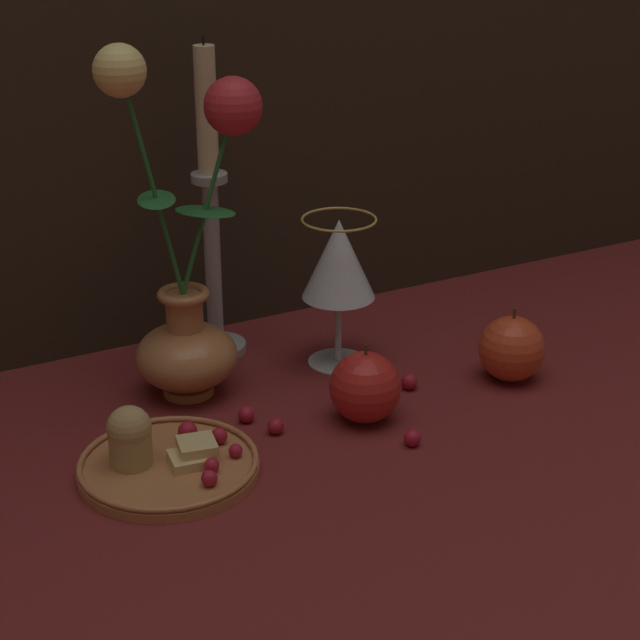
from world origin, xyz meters
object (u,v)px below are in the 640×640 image
at_px(candlestick, 211,224).
at_px(apple_near_glass, 512,349).
at_px(plate_with_pastries, 162,458).
at_px(wine_glass, 339,264).
at_px(apple_beside_vase, 365,387).
at_px(vase, 188,286).

height_order(candlestick, apple_near_glass, candlestick).
xyz_separation_m(plate_with_pastries, candlestick, (0.16, 0.23, 0.15)).
relative_size(wine_glass, apple_beside_vase, 2.03).
distance_m(plate_with_pastries, apple_near_glass, 0.43).
bearing_deg(apple_beside_vase, apple_near_glass, 1.39).
distance_m(candlestick, apple_near_glass, 0.38).
xyz_separation_m(wine_glass, apple_beside_vase, (-0.04, -0.14, -0.09)).
distance_m(wine_glass, candlestick, 0.16).
xyz_separation_m(vase, candlestick, (0.07, 0.09, 0.04)).
bearing_deg(apple_beside_vase, wine_glass, 72.61).
bearing_deg(vase, candlestick, 53.05).
relative_size(plate_with_pastries, wine_glass, 0.99).
xyz_separation_m(vase, plate_with_pastries, (-0.09, -0.15, -0.11)).
bearing_deg(wine_glass, apple_beside_vase, -107.39).
bearing_deg(wine_glass, plate_with_pastries, -153.51).
height_order(vase, plate_with_pastries, vase).
distance_m(plate_with_pastries, candlestick, 0.32).
xyz_separation_m(wine_glass, candlestick, (-0.12, 0.10, 0.04)).
bearing_deg(apple_beside_vase, candlestick, 107.29).
distance_m(wine_glass, apple_near_glass, 0.22).
bearing_deg(apple_near_glass, apple_beside_vase, -178.61).
height_order(vase, wine_glass, vase).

